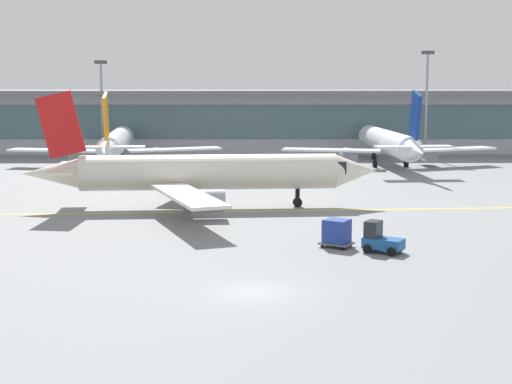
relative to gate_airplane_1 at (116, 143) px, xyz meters
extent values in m
plane|color=gray|center=(17.77, -60.81, -2.97)|extent=(400.00, 400.00, 0.00)
cube|color=yellow|center=(13.94, -35.33, -2.97)|extent=(109.76, 8.02, 0.01)
cube|color=#B2B7BC|center=(17.77, 18.74, 1.53)|extent=(199.57, 8.00, 9.00)
cube|color=slate|center=(17.77, 14.66, 1.98)|extent=(191.59, 0.16, 5.04)
cube|color=slate|center=(17.77, 17.24, 6.33)|extent=(207.56, 11.00, 0.60)
cylinder|color=silver|center=(-0.03, 0.38, 0.10)|extent=(4.66, 21.63, 2.98)
cone|color=silver|center=(-1.01, 12.87, 0.10)|extent=(3.10, 3.79, 2.83)
cube|color=black|center=(-0.83, 10.49, 0.47)|extent=(2.53, 2.86, 1.04)
cone|color=silver|center=(1.00, -12.69, 0.10)|extent=(2.90, 4.95, 2.53)
cube|color=silver|center=(-7.50, -1.96, -0.72)|extent=(12.59, 5.20, 0.25)
cylinder|color=#999EA3|center=(-5.15, -0.46, -1.55)|extent=(2.08, 3.29, 1.84)
cube|color=silver|center=(7.71, -0.76, -0.72)|extent=(12.48, 6.94, 0.25)
cylinder|color=#999EA3|center=(5.16, 0.35, -1.55)|extent=(2.08, 3.29, 1.84)
cube|color=orange|center=(0.93, -11.74, 4.13)|extent=(0.63, 4.03, 5.61)
cube|color=silver|center=(-1.29, -11.56, 0.54)|extent=(4.54, 2.44, 0.21)
cube|color=silver|center=(3.08, -11.22, 0.54)|extent=(4.54, 2.44, 0.21)
cylinder|color=black|center=(-0.62, 7.87, -2.18)|extent=(0.39, 0.39, 1.58)
cylinder|color=black|center=(-0.62, 7.87, -2.58)|extent=(0.54, 0.82, 0.79)
cylinder|color=black|center=(-1.90, -1.52, -2.18)|extent=(0.39, 0.39, 1.58)
cylinder|color=black|center=(-1.90, -1.52, -2.58)|extent=(0.54, 0.82, 0.79)
cylinder|color=black|center=(2.12, -1.21, -2.18)|extent=(0.39, 0.39, 1.58)
cylinder|color=black|center=(2.12, -1.21, -2.58)|extent=(0.54, 0.82, 0.79)
cylinder|color=white|center=(35.71, -0.05, 0.17)|extent=(4.65, 22.11, 3.05)
cone|color=white|center=(34.77, 12.71, 0.17)|extent=(3.16, 3.86, 2.90)
cube|color=black|center=(34.95, 10.28, 0.55)|extent=(2.57, 2.91, 1.07)
cone|color=white|center=(36.69, -13.43, 0.17)|extent=(2.94, 5.05, 2.59)
cube|color=white|center=(28.06, -2.41, -0.67)|extent=(12.87, 5.38, 0.25)
cylinder|color=#999EA3|center=(30.47, -0.89, -1.52)|extent=(2.11, 3.36, 1.88)
cube|color=white|center=(43.62, -1.27, -0.67)|extent=(12.77, 7.03, 0.25)
cylinder|color=#999EA3|center=(41.02, -0.11, -1.52)|extent=(2.11, 3.36, 1.88)
cube|color=navy|center=(36.62, -12.46, 4.29)|extent=(0.62, 4.12, 5.74)
cube|color=white|center=(34.36, -12.26, 0.62)|extent=(4.63, 2.47, 0.22)
cube|color=white|center=(38.83, -11.93, 0.62)|extent=(4.63, 2.47, 0.22)
cylinder|color=black|center=(35.15, 7.61, -2.16)|extent=(0.39, 0.39, 1.61)
cylinder|color=black|center=(35.15, 7.61, -2.57)|extent=(0.55, 0.84, 0.81)
cylinder|color=black|center=(33.79, -1.99, -2.16)|extent=(0.39, 0.39, 1.61)
cylinder|color=black|center=(33.79, -1.99, -2.57)|extent=(0.55, 0.84, 0.81)
cylinder|color=black|center=(37.90, -1.69, -2.16)|extent=(0.39, 0.39, 1.61)
cylinder|color=black|center=(37.90, -1.69, -2.57)|extent=(0.55, 0.84, 0.81)
cylinder|color=silver|center=(13.94, -33.33, 0.27)|extent=(22.87, 4.73, 3.15)
cone|color=silver|center=(27.15, -32.41, 0.27)|extent=(3.98, 3.25, 3.00)
cube|color=black|center=(24.63, -32.59, 0.67)|extent=(3.00, 2.65, 1.10)
cone|color=silver|center=(0.10, -34.30, 0.27)|extent=(5.22, 3.03, 2.68)
cube|color=silver|center=(11.53, -25.41, -0.59)|extent=(5.61, 13.32, 0.26)
cylinder|color=#999EA3|center=(13.10, -27.91, -1.47)|extent=(3.47, 2.18, 1.95)
cube|color=silver|center=(12.65, -41.51, -0.59)|extent=(7.24, 13.21, 0.26)
cylinder|color=#999EA3|center=(13.86, -38.82, -1.47)|extent=(3.47, 2.18, 1.95)
cube|color=red|center=(1.11, -34.23, 4.54)|extent=(4.26, 0.63, 5.94)
cube|color=silver|center=(1.31, -31.89, 0.75)|extent=(2.54, 4.78, 0.22)
cube|color=silver|center=(1.64, -36.52, 0.75)|extent=(2.54, 4.78, 0.22)
cylinder|color=black|center=(21.87, -32.78, -2.14)|extent=(0.41, 0.41, 1.67)
cylinder|color=black|center=(21.87, -32.78, -2.55)|extent=(0.87, 0.57, 0.83)
cylinder|color=black|center=(11.94, -31.33, -2.14)|extent=(0.41, 0.41, 1.67)
cylinder|color=black|center=(11.94, -31.33, -2.55)|extent=(0.87, 0.57, 0.83)
cylinder|color=black|center=(12.24, -35.59, -2.14)|extent=(0.41, 0.41, 1.67)
cylinder|color=black|center=(12.24, -35.59, -2.55)|extent=(0.87, 0.57, 0.83)
cube|color=#194C8C|center=(26.48, -51.33, -2.32)|extent=(2.95, 2.54, 0.70)
cube|color=#1E2328|center=(25.84, -50.94, -1.42)|extent=(1.41, 1.53, 1.10)
cylinder|color=black|center=(27.57, -51.17, -2.67)|extent=(0.63, 0.50, 0.60)
cylinder|color=black|center=(26.85, -52.37, -2.67)|extent=(0.63, 0.50, 0.60)
cylinder|color=black|center=(26.12, -50.29, -2.67)|extent=(0.63, 0.50, 0.60)
cylinder|color=black|center=(25.39, -51.49, -2.67)|extent=(0.63, 0.50, 0.60)
cube|color=#595B60|center=(23.55, -49.56, -2.69)|extent=(2.63, 2.46, 0.12)
cube|color=navy|center=(23.55, -49.56, -1.83)|extent=(2.15, 2.11, 1.60)
cylinder|color=black|center=(24.55, -49.35, -2.86)|extent=(0.24, 0.20, 0.22)
cylinder|color=black|center=(23.83, -50.55, -2.86)|extent=(0.24, 0.20, 0.22)
cylinder|color=black|center=(23.27, -48.57, -2.86)|extent=(0.24, 0.20, 0.22)
cylinder|color=black|center=(22.55, -49.77, -2.86)|extent=(0.24, 0.20, 0.22)
cylinder|color=gray|center=(-4.03, 12.23, 3.77)|extent=(0.36, 0.36, 13.48)
cube|color=#3F3F42|center=(-4.03, 12.23, 10.75)|extent=(1.80, 0.30, 0.50)
cylinder|color=gray|center=(42.66, 8.78, 4.41)|extent=(0.36, 0.36, 14.76)
cube|color=#3F3F42|center=(42.66, 8.78, 12.04)|extent=(1.80, 0.30, 0.50)
camera|label=1|loc=(17.57, -102.09, 8.69)|focal=54.64mm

